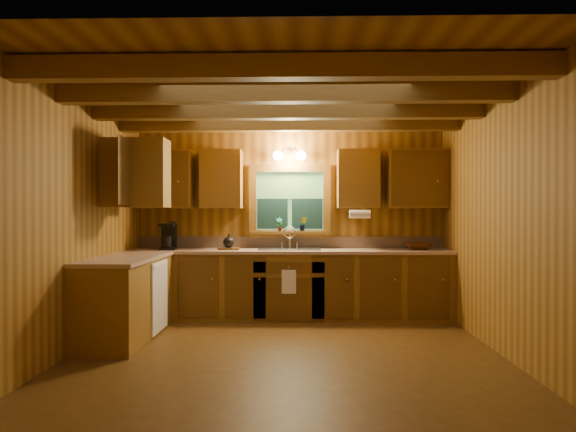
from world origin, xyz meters
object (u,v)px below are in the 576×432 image
(cutting_board, at_px, (229,249))
(wicker_basket, at_px, (418,246))
(coffee_maker, at_px, (168,237))
(sink, at_px, (289,253))

(cutting_board, bearing_deg, wicker_basket, -1.03)
(cutting_board, xyz_separation_m, wicker_basket, (2.50, 0.08, 0.03))
(coffee_maker, relative_size, cutting_board, 1.29)
(sink, distance_m, wicker_basket, 1.71)
(coffee_maker, xyz_separation_m, wicker_basket, (3.31, 0.09, -0.13))
(sink, bearing_deg, coffee_maker, -178.41)
(cutting_board, relative_size, wicker_basket, 0.74)
(sink, xyz_separation_m, cutting_board, (-0.80, -0.04, 0.06))
(coffee_maker, height_order, cutting_board, coffee_maker)
(cutting_board, bearing_deg, sink, -0.07)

